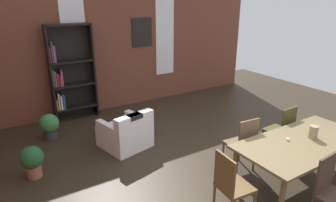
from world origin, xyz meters
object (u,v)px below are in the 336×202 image
(dining_chair_near_left, at_px, (332,191))
(dining_chair_head_left, at_px, (231,184))
(potted_plant_by_shelf, at_px, (49,125))
(bookshelf_tall, at_px, (69,74))
(dining_chair_far_right, at_px, (282,129))
(potted_plant_corner, at_px, (32,160))
(armchair_white, at_px, (126,133))
(dining_chair_far_left, at_px, (243,142))
(dining_table, at_px, (304,145))
(vase_on_table, at_px, (313,132))

(dining_chair_near_left, xyz_separation_m, dining_chair_head_left, (-0.95, 0.75, 0.00))
(potted_plant_by_shelf, bearing_deg, bookshelf_tall, 50.53)
(potted_plant_by_shelf, bearing_deg, dining_chair_near_left, -60.52)
(dining_chair_far_right, height_order, potted_plant_corner, dining_chair_far_right)
(armchair_white, bearing_deg, potted_plant_corner, -175.09)
(dining_chair_near_left, distance_m, dining_chair_far_left, 1.48)
(potted_plant_by_shelf, xyz_separation_m, potted_plant_corner, (-0.50, -1.27, 0.01))
(dining_chair_far_right, bearing_deg, armchair_white, 142.07)
(dining_chair_near_left, xyz_separation_m, armchair_white, (-1.29, 3.23, -0.23))
(dining_table, bearing_deg, bookshelf_tall, 116.69)
(dining_chair_near_left, distance_m, armchair_white, 3.49)
(dining_chair_head_left, height_order, bookshelf_tall, bookshelf_tall)
(dining_chair_head_left, distance_m, potted_plant_corner, 3.09)
(armchair_white, bearing_deg, potted_plant_by_shelf, 136.29)
(dining_chair_far_left, relative_size, potted_plant_corner, 1.79)
(dining_table, height_order, potted_plant_by_shelf, dining_table)
(armchair_white, height_order, potted_plant_corner, armchair_white)
(armchair_white, height_order, potted_plant_by_shelf, armchair_white)
(bookshelf_tall, xyz_separation_m, potted_plant_by_shelf, (-0.70, -0.85, -0.79))
(dining_chair_far_right, bearing_deg, dining_chair_near_left, -123.06)
(dining_chair_near_left, relative_size, armchair_white, 0.99)
(vase_on_table, bearing_deg, bookshelf_tall, 118.66)
(dining_chair_far_left, height_order, potted_plant_corner, dining_chair_far_left)
(dining_chair_far_right, bearing_deg, dining_chair_far_left, 179.99)
(dining_table, height_order, dining_chair_far_left, dining_chair_far_left)
(armchair_white, xyz_separation_m, potted_plant_corner, (-1.68, -0.14, 0.02))
(dining_chair_head_left, bearing_deg, dining_chair_near_left, -38.06)
(dining_chair_far_right, bearing_deg, potted_plant_corner, 157.73)
(dining_chair_far_right, relative_size, dining_chair_near_left, 1.00)
(dining_chair_far_left, height_order, potted_plant_by_shelf, dining_chair_far_left)
(dining_chair_far_left, bearing_deg, vase_on_table, -47.47)
(dining_chair_far_left, relative_size, armchair_white, 0.99)
(dining_table, bearing_deg, potted_plant_corner, 145.74)
(potted_plant_corner, bearing_deg, dining_chair_near_left, -46.16)
(dining_table, distance_m, potted_plant_by_shelf, 4.68)
(potted_plant_by_shelf, height_order, potted_plant_corner, potted_plant_corner)
(vase_on_table, xyz_separation_m, dining_chair_far_left, (-0.68, 0.74, -0.32))
(dining_chair_near_left, distance_m, potted_plant_by_shelf, 5.01)
(bookshelf_tall, bearing_deg, dining_table, -63.31)
(vase_on_table, relative_size, dining_chair_far_left, 0.21)
(dining_table, bearing_deg, potted_plant_by_shelf, 129.15)
(dining_chair_far_right, distance_m, potted_plant_by_shelf, 4.48)
(bookshelf_tall, relative_size, potted_plant_corner, 4.12)
(dining_table, relative_size, dining_chair_head_left, 2.23)
(vase_on_table, bearing_deg, dining_chair_head_left, 179.78)
(vase_on_table, relative_size, dining_chair_far_right, 0.21)
(dining_chair_near_left, bearing_deg, armchair_white, 111.70)
(dining_chair_far_right, bearing_deg, dining_table, -123.04)
(bookshelf_tall, height_order, potted_plant_by_shelf, bookshelf_tall)
(dining_table, xyz_separation_m, vase_on_table, (0.20, -0.00, 0.17))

